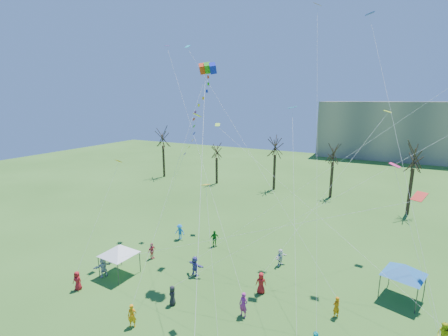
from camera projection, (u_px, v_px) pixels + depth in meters
The scene contains 7 objects.
distant_building at pixel (444, 132), 78.37m from camera, with size 60.00×14.00×15.00m, color gray.
bare_tree_row at pixel (337, 158), 47.54m from camera, with size 69.18×8.76×10.19m.
big_box_kite at pixel (199, 118), 26.04m from camera, with size 4.12×7.09×20.63m.
canopy_tent_white at pixel (119, 250), 27.73m from camera, with size 3.82×3.82×2.87m.
canopy_tent_blue at pixel (404, 269), 24.32m from camera, with size 3.80×3.80×2.98m.
festival_crowd at pixel (231, 289), 24.56m from camera, with size 27.06×14.40×1.86m.
small_kites_aloft at pixel (279, 116), 26.77m from camera, with size 29.73×19.48×34.05m.
Camera 1 is at (8.45, -13.17, 15.48)m, focal length 25.00 mm.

